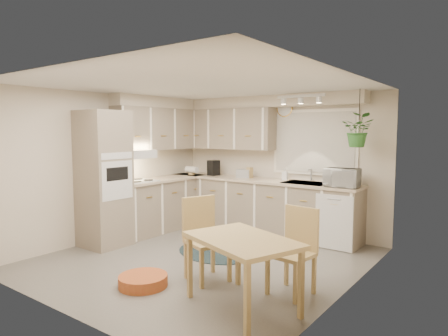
# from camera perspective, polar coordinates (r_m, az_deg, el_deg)

# --- Properties ---
(floor) EXTENTS (4.20, 4.20, 0.00)m
(floor) POSITION_cam_1_polar(r_m,az_deg,el_deg) (5.73, -2.96, -12.89)
(floor) COLOR #68645B
(floor) RESTS_ON ground
(ceiling) EXTENTS (4.20, 4.20, 0.00)m
(ceiling) POSITION_cam_1_polar(r_m,az_deg,el_deg) (5.47, -3.08, 11.71)
(ceiling) COLOR silver
(ceiling) RESTS_ON wall_back
(wall_back) EXTENTS (4.00, 0.04, 2.40)m
(wall_back) POSITION_cam_1_polar(r_m,az_deg,el_deg) (7.21, 7.62, 0.59)
(wall_back) COLOR beige
(wall_back) RESTS_ON floor
(wall_front) EXTENTS (4.00, 0.04, 2.40)m
(wall_front) POSITION_cam_1_polar(r_m,az_deg,el_deg) (4.09, -22.07, -3.37)
(wall_front) COLOR beige
(wall_front) RESTS_ON floor
(wall_left) EXTENTS (0.04, 4.20, 2.40)m
(wall_left) POSITION_cam_1_polar(r_m,az_deg,el_deg) (6.91, -15.95, 0.22)
(wall_left) COLOR beige
(wall_left) RESTS_ON floor
(wall_right) EXTENTS (0.04, 4.20, 2.40)m
(wall_right) POSITION_cam_1_polar(r_m,az_deg,el_deg) (4.49, 17.15, -2.47)
(wall_right) COLOR beige
(wall_right) RESTS_ON floor
(base_cab_left) EXTENTS (0.60, 1.85, 0.90)m
(base_cab_left) POSITION_cam_1_polar(r_m,az_deg,el_deg) (7.36, -8.94, -5.23)
(base_cab_left) COLOR gray
(base_cab_left) RESTS_ON floor
(base_cab_back) EXTENTS (3.60, 0.60, 0.90)m
(base_cab_back) POSITION_cam_1_polar(r_m,az_deg,el_deg) (7.16, 4.98, -5.49)
(base_cab_back) COLOR gray
(base_cab_back) RESTS_ON floor
(counter_left) EXTENTS (0.64, 1.89, 0.04)m
(counter_left) POSITION_cam_1_polar(r_m,az_deg,el_deg) (7.28, -8.94, -1.60)
(counter_left) COLOR tan
(counter_left) RESTS_ON base_cab_left
(counter_back) EXTENTS (3.64, 0.64, 0.04)m
(counter_back) POSITION_cam_1_polar(r_m,az_deg,el_deg) (7.07, 4.96, -1.76)
(counter_back) COLOR tan
(counter_back) RESTS_ON base_cab_back
(oven_stack) EXTENTS (0.65, 0.65, 2.10)m
(oven_stack) POSITION_cam_1_polar(r_m,az_deg,el_deg) (6.44, -16.78, -1.50)
(oven_stack) COLOR gray
(oven_stack) RESTS_ON floor
(wall_oven_face) EXTENTS (0.02, 0.56, 0.58)m
(wall_oven_face) POSITION_cam_1_polar(r_m,az_deg,el_deg) (6.19, -15.00, -1.72)
(wall_oven_face) COLOR silver
(wall_oven_face) RESTS_ON oven_stack
(upper_cab_left) EXTENTS (0.35, 2.00, 0.75)m
(upper_cab_left) POSITION_cam_1_polar(r_m,az_deg,el_deg) (7.41, -9.09, 5.53)
(upper_cab_left) COLOR gray
(upper_cab_left) RESTS_ON wall_left
(upper_cab_back) EXTENTS (2.00, 0.35, 0.75)m
(upper_cab_back) POSITION_cam_1_polar(r_m,az_deg,el_deg) (7.58, 0.36, 5.59)
(upper_cab_back) COLOR gray
(upper_cab_back) RESTS_ON wall_back
(soffit_left) EXTENTS (0.30, 2.00, 0.20)m
(soffit_left) POSITION_cam_1_polar(r_m,az_deg,el_deg) (7.45, -9.28, 9.18)
(soffit_left) COLOR beige
(soffit_left) RESTS_ON wall_left
(soffit_back) EXTENTS (3.60, 0.30, 0.20)m
(soffit_back) POSITION_cam_1_polar(r_m,az_deg,el_deg) (7.18, 5.73, 9.38)
(soffit_back) COLOR beige
(soffit_back) RESTS_ON wall_back
(cooktop) EXTENTS (0.52, 0.58, 0.02)m
(cooktop) POSITION_cam_1_polar(r_m,az_deg,el_deg) (6.88, -12.29, -1.85)
(cooktop) COLOR silver
(cooktop) RESTS_ON counter_left
(range_hood) EXTENTS (0.40, 0.60, 0.14)m
(range_hood) POSITION_cam_1_polar(r_m,az_deg,el_deg) (6.86, -12.47, 1.94)
(range_hood) COLOR silver
(range_hood) RESTS_ON upper_cab_left
(window_blinds) EXTENTS (1.40, 0.02, 1.00)m
(window_blinds) POSITION_cam_1_polar(r_m,az_deg,el_deg) (6.85, 12.69, 3.61)
(window_blinds) COLOR silver
(window_blinds) RESTS_ON wall_back
(window_frame) EXTENTS (1.50, 0.02, 1.10)m
(window_frame) POSITION_cam_1_polar(r_m,az_deg,el_deg) (6.86, 12.72, 3.61)
(window_frame) COLOR white
(window_frame) RESTS_ON wall_back
(sink) EXTENTS (0.70, 0.48, 0.10)m
(sink) POSITION_cam_1_polar(r_m,az_deg,el_deg) (6.67, 11.63, -2.46)
(sink) COLOR #ABAFB3
(sink) RESTS_ON counter_back
(dishwasher_front) EXTENTS (0.58, 0.02, 0.83)m
(dishwasher_front) POSITION_cam_1_polar(r_m,az_deg,el_deg) (6.24, 15.39, -7.51)
(dishwasher_front) COLOR silver
(dishwasher_front) RESTS_ON base_cab_back
(track_light_bar) EXTENTS (0.80, 0.04, 0.04)m
(track_light_bar) POSITION_cam_1_polar(r_m,az_deg,el_deg) (6.40, 10.92, 10.07)
(track_light_bar) COLOR silver
(track_light_bar) RESTS_ON ceiling
(wall_clock) EXTENTS (0.30, 0.03, 0.30)m
(wall_clock) POSITION_cam_1_polar(r_m,az_deg,el_deg) (7.10, 8.68, 8.41)
(wall_clock) COLOR gold
(wall_clock) RESTS_ON wall_back
(dining_table) EXTENTS (1.33, 1.10, 0.72)m
(dining_table) POSITION_cam_1_polar(r_m,az_deg,el_deg) (4.17, 2.59, -14.73)
(dining_table) COLOR tan
(dining_table) RESTS_ON floor
(chair_left) EXTENTS (0.60, 0.60, 0.99)m
(chair_left) POSITION_cam_1_polar(r_m,az_deg,el_deg) (4.84, -2.38, -10.19)
(chair_left) COLOR tan
(chair_left) RESTS_ON floor
(chair_back) EXTENTS (0.49, 0.49, 0.95)m
(chair_back) POSITION_cam_1_polar(r_m,az_deg,el_deg) (4.51, 9.57, -11.74)
(chair_back) COLOR tan
(chair_back) RESTS_ON floor
(braided_rug) EXTENTS (1.46, 1.24, 0.01)m
(braided_rug) POSITION_cam_1_polar(r_m,az_deg,el_deg) (6.03, -1.37, -11.91)
(braided_rug) COLOR black
(braided_rug) RESTS_ON floor
(pet_bed) EXTENTS (0.72, 0.72, 0.13)m
(pet_bed) POSITION_cam_1_polar(r_m,az_deg,el_deg) (4.87, -11.49, -15.52)
(pet_bed) COLOR #AB3B22
(pet_bed) RESTS_ON floor
(microwave) EXTENTS (0.53, 0.32, 0.34)m
(microwave) POSITION_cam_1_polar(r_m,az_deg,el_deg) (6.31, 16.50, -1.07)
(microwave) COLOR silver
(microwave) RESTS_ON counter_back
(soap_bottle) EXTENTS (0.12, 0.21, 0.09)m
(soap_bottle) POSITION_cam_1_polar(r_m,az_deg,el_deg) (6.99, 8.70, -1.33)
(soap_bottle) COLOR silver
(soap_bottle) RESTS_ON counter_back
(hanging_plant) EXTENTS (0.48, 0.52, 0.39)m
(hanging_plant) POSITION_cam_1_polar(r_m,az_deg,el_deg) (6.20, 18.68, 4.63)
(hanging_plant) COLOR #2F6A2A
(hanging_plant) RESTS_ON ceiling
(coffee_maker) EXTENTS (0.19, 0.22, 0.29)m
(coffee_maker) POSITION_cam_1_polar(r_m,az_deg,el_deg) (7.64, -1.50, 0.02)
(coffee_maker) COLOR black
(coffee_maker) RESTS_ON counter_back
(toaster) EXTENTS (0.28, 0.20, 0.15)m
(toaster) POSITION_cam_1_polar(r_m,az_deg,el_deg) (7.27, 2.82, -0.80)
(toaster) COLOR #ABAFB3
(toaster) RESTS_ON counter_back
(knife_block) EXTENTS (0.10, 0.10, 0.19)m
(knife_block) POSITION_cam_1_polar(r_m,az_deg,el_deg) (7.23, 3.69, -0.66)
(knife_block) COLOR tan
(knife_block) RESTS_ON counter_back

